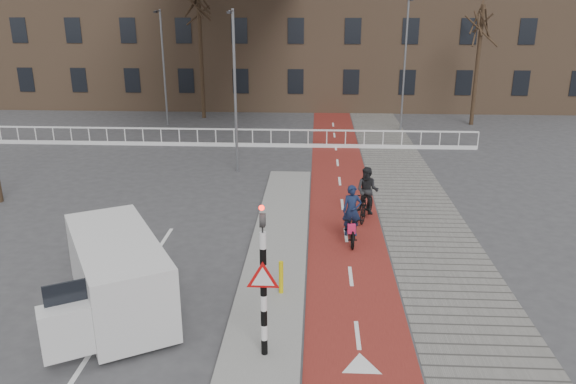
{
  "coord_description": "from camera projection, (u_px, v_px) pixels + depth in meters",
  "views": [
    {
      "loc": [
        0.46,
        -12.47,
        7.42
      ],
      "look_at": [
        -0.45,
        5.0,
        1.5
      ],
      "focal_mm": 35.0,
      "sensor_mm": 36.0,
      "label": 1
    }
  ],
  "objects": [
    {
      "name": "tree_mid",
      "position": [
        201.0,
        54.0,
        36.77
      ],
      "size": [
        0.26,
        0.26,
        8.39
      ],
      "primitive_type": "cylinder",
      "color": "black",
      "rests_on": "ground"
    },
    {
      "name": "van",
      "position": [
        118.0,
        274.0,
        13.91
      ],
      "size": [
        3.86,
        4.9,
        1.97
      ],
      "rotation": [
        0.0,
        0.0,
        0.52
      ],
      "color": "silver",
      "rests_on": "ground"
    },
    {
      "name": "curb_island",
      "position": [
        279.0,
        244.0,
        17.99
      ],
      "size": [
        1.8,
        16.0,
        0.12
      ],
      "primitive_type": "cube",
      "color": "gray",
      "rests_on": "ground"
    },
    {
      "name": "cyclist_far",
      "position": [
        367.0,
        198.0,
        19.96
      ],
      "size": [
        1.04,
        1.87,
        1.93
      ],
      "rotation": [
        0.0,
        0.0,
        -0.32
      ],
      "color": "black",
      "rests_on": "bike_lane"
    },
    {
      "name": "streetlight_left",
      "position": [
        164.0,
        69.0,
        34.81
      ],
      "size": [
        0.12,
        0.12,
        7.05
      ],
      "primitive_type": "cylinder",
      "color": "slate",
      "rests_on": "ground"
    },
    {
      "name": "streetlight_near",
      "position": [
        235.0,
        94.0,
        24.83
      ],
      "size": [
        0.12,
        0.12,
        7.19
      ],
      "primitive_type": "cylinder",
      "color": "slate",
      "rests_on": "ground"
    },
    {
      "name": "tree_right",
      "position": [
        477.0,
        66.0,
        34.79
      ],
      "size": [
        0.25,
        0.25,
        7.32
      ],
      "primitive_type": "cylinder",
      "color": "black",
      "rests_on": "ground"
    },
    {
      "name": "traffic_signal",
      "position": [
        263.0,
        277.0,
        11.67
      ],
      "size": [
        0.8,
        0.8,
        3.68
      ],
      "color": "black",
      "rests_on": "curb_island"
    },
    {
      "name": "railing",
      "position": [
        216.0,
        141.0,
        30.43
      ],
      "size": [
        28.0,
        0.1,
        0.99
      ],
      "color": "silver",
      "rests_on": "ground"
    },
    {
      "name": "ground",
      "position": [
        295.0,
        311.0,
        14.19
      ],
      "size": [
        120.0,
        120.0,
        0.0
      ],
      "primitive_type": "plane",
      "color": "#38383A",
      "rests_on": "ground"
    },
    {
      "name": "sidewalk",
      "position": [
        408.0,
        190.0,
        23.44
      ],
      "size": [
        3.0,
        60.0,
        0.01
      ],
      "primitive_type": "cube",
      "color": "slate",
      "rests_on": "ground"
    },
    {
      "name": "bike_lane",
      "position": [
        341.0,
        188.0,
        23.58
      ],
      "size": [
        2.5,
        60.0,
        0.01
      ],
      "primitive_type": "cube",
      "color": "maroon",
      "rests_on": "ground"
    },
    {
      "name": "streetlight_right",
      "position": [
        404.0,
        66.0,
        33.17
      ],
      "size": [
        0.12,
        0.12,
        7.7
      ],
      "primitive_type": "cylinder",
      "color": "slate",
      "rests_on": "ground"
    },
    {
      "name": "cyclist_near",
      "position": [
        351.0,
        223.0,
        18.13
      ],
      "size": [
        0.73,
        1.86,
        1.91
      ],
      "rotation": [
        0.0,
        0.0,
        0.05
      ],
      "color": "black",
      "rests_on": "bike_lane"
    },
    {
      "name": "bollard",
      "position": [
        281.0,
        277.0,
        14.74
      ],
      "size": [
        0.12,
        0.12,
        0.9
      ],
      "primitive_type": "cylinder",
      "color": "#D2BC0B",
      "rests_on": "curb_island"
    }
  ]
}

